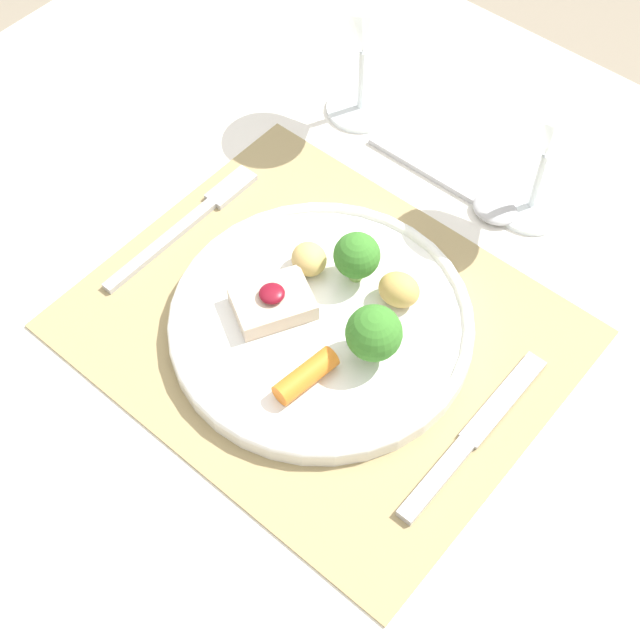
% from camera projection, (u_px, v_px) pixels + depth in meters
% --- Properties ---
extents(ground_plane, '(8.00, 8.00, 0.00)m').
position_uv_depth(ground_plane, '(321.00, 580.00, 1.49)').
color(ground_plane, gray).
extents(dining_table, '(1.20, 1.03, 0.75)m').
position_uv_depth(dining_table, '(321.00, 381.00, 0.95)').
color(dining_table, white).
rests_on(dining_table, ground_plane).
extents(placemat, '(0.45, 0.37, 0.00)m').
position_uv_depth(placemat, '(321.00, 329.00, 0.87)').
color(placemat, '#9E895B').
rests_on(placemat, dining_table).
extents(dinner_plate, '(0.29, 0.29, 0.08)m').
position_uv_depth(dinner_plate, '(323.00, 321.00, 0.85)').
color(dinner_plate, white).
rests_on(dinner_plate, placemat).
extents(fork, '(0.02, 0.21, 0.01)m').
position_uv_depth(fork, '(193.00, 219.00, 0.94)').
color(fork, '#B2B2B7').
rests_on(fork, placemat).
extents(knife, '(0.02, 0.21, 0.01)m').
position_uv_depth(knife, '(465.00, 445.00, 0.79)').
color(knife, '#B2B2B7').
rests_on(knife, placemat).
extents(spoon, '(0.19, 0.04, 0.01)m').
position_uv_depth(spoon, '(476.00, 199.00, 0.96)').
color(spoon, '#B2B2B7').
rests_on(spoon, dining_table).
extents(wine_glass_near, '(0.10, 0.10, 0.16)m').
position_uv_depth(wine_glass_near, '(553.00, 130.00, 0.86)').
color(wine_glass_near, white).
rests_on(wine_glass_near, dining_table).
extents(wine_glass_far, '(0.10, 0.10, 0.16)m').
position_uv_depth(wine_glass_far, '(364.00, 26.00, 0.94)').
color(wine_glass_far, white).
rests_on(wine_glass_far, dining_table).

